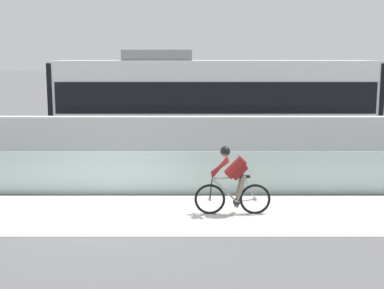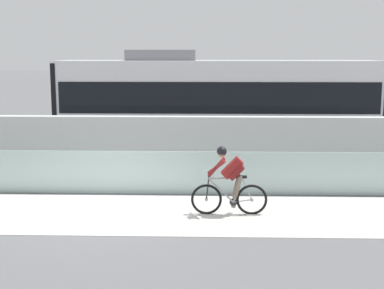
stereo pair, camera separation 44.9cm
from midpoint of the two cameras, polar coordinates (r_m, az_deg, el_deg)
ground_plane at (r=12.93m, az=-9.93°, el=-7.23°), size 200.00×200.00×0.00m
bike_path_deck at (r=12.93m, az=-9.93°, el=-7.20°), size 32.00×3.20×0.01m
glass_parapet at (r=14.55m, az=-8.76°, el=-2.96°), size 32.00×0.05×1.15m
concrete_barrier_wall at (r=16.23m, az=-7.84°, el=-0.34°), size 32.00×0.36×1.87m
tram_rail_near at (r=18.82m, az=-6.76°, el=-1.81°), size 32.00×0.08×0.01m
tram_rail_far at (r=20.22m, az=-6.29°, el=-1.01°), size 32.00×0.08×0.01m
tram at (r=19.13m, az=1.60°, el=4.16°), size 11.06×2.54×3.81m
cyclist_on_bike at (r=12.55m, az=3.27°, el=-3.90°), size 1.77×0.58×1.61m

